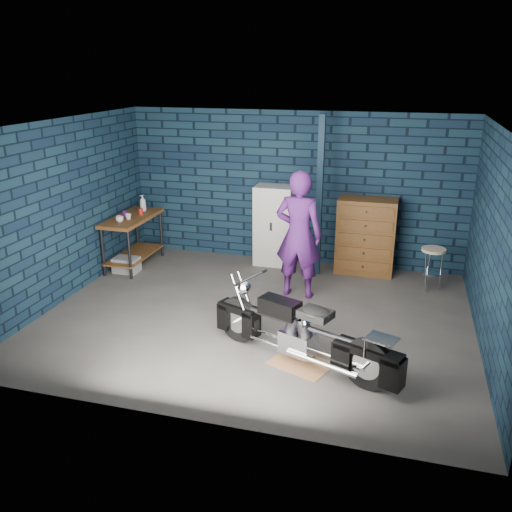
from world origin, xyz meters
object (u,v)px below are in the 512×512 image
at_px(motorcycle, 302,328).
at_px(shop_stool, 432,269).
at_px(person, 299,235).
at_px(tool_chest, 366,236).
at_px(workbench, 133,241).
at_px(storage_bin, 126,265).
at_px(locker, 274,226).

distance_m(motorcycle, shop_stool, 3.25).
xyz_separation_m(person, tool_chest, (0.92, 1.29, -0.33)).
bearing_deg(motorcycle, shop_stool, 83.16).
relative_size(workbench, storage_bin, 3.30).
relative_size(storage_bin, locker, 0.30).
distance_m(tool_chest, shop_stool, 1.24).
relative_size(storage_bin, shop_stool, 0.62).
distance_m(workbench, tool_chest, 4.09).
xyz_separation_m(tool_chest, shop_stool, (1.10, -0.49, -0.31)).
xyz_separation_m(motorcycle, storage_bin, (-3.54, 2.23, -0.34)).
xyz_separation_m(storage_bin, shop_stool, (5.09, 0.62, 0.21)).
height_order(person, locker, person).
bearing_deg(person, workbench, -6.35).
distance_m(locker, tool_chest, 1.62).
height_order(tool_chest, shop_stool, tool_chest).
distance_m(storage_bin, tool_chest, 4.18).
relative_size(motorcycle, person, 1.09).
relative_size(motorcycle, storage_bin, 5.09).
bearing_deg(locker, motorcycle, -70.80).
distance_m(person, storage_bin, 3.19).
height_order(workbench, tool_chest, tool_chest).
bearing_deg(workbench, tool_chest, 10.76).
height_order(workbench, motorcycle, motorcycle).
bearing_deg(tool_chest, shop_stool, -23.92).
bearing_deg(person, storage_bin, -0.03).
xyz_separation_m(workbench, tool_chest, (4.01, 0.76, 0.20)).
height_order(locker, tool_chest, locker).
relative_size(locker, shop_stool, 2.08).
bearing_deg(tool_chest, person, -125.44).
relative_size(workbench, person, 0.71).
height_order(motorcycle, tool_chest, tool_chest).
height_order(workbench, person, person).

